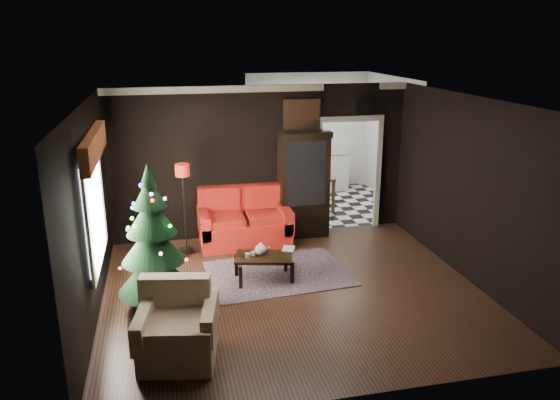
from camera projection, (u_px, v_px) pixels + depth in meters
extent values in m
plane|color=black|center=(293.00, 291.00, 7.99)|extent=(5.50, 5.50, 0.00)
plane|color=white|center=(295.00, 101.00, 7.16)|extent=(5.50, 5.50, 0.00)
plane|color=black|center=(261.00, 162.00, 9.91)|extent=(5.50, 0.00, 5.50)
plane|color=black|center=(355.00, 276.00, 5.24)|extent=(5.50, 0.00, 5.50)
plane|color=black|center=(89.00, 215.00, 7.01)|extent=(0.00, 5.50, 5.50)
plane|color=black|center=(470.00, 190.00, 8.14)|extent=(0.00, 5.50, 5.50)
cube|color=white|center=(94.00, 207.00, 7.19)|extent=(0.05, 1.60, 1.40)
cube|color=brown|center=(94.00, 146.00, 6.96)|extent=(0.12, 2.10, 0.35)
plane|color=silver|center=(324.00, 204.00, 12.07)|extent=(3.00, 3.00, 0.00)
cube|color=white|center=(308.00, 119.00, 12.92)|extent=(0.70, 0.06, 0.70)
cube|color=#3F283A|center=(278.00, 273.00, 8.57)|extent=(2.30, 1.76, 0.01)
cylinder|color=white|center=(253.00, 254.00, 8.25)|extent=(0.08, 0.08, 0.06)
cylinder|color=silver|center=(248.00, 255.00, 8.19)|extent=(0.10, 0.10, 0.06)
imported|color=tan|center=(283.00, 242.00, 8.47)|extent=(0.18, 0.09, 0.26)
cylinder|color=silver|center=(364.00, 106.00, 9.98)|extent=(0.32, 0.32, 0.06)
cube|color=#BB8144|center=(302.00, 115.00, 9.77)|extent=(0.62, 0.05, 0.52)
cube|color=white|center=(310.00, 172.00, 13.06)|extent=(1.80, 0.60, 0.90)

